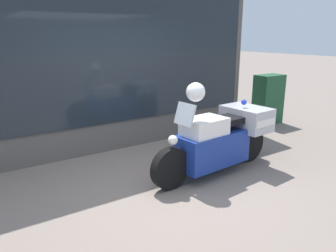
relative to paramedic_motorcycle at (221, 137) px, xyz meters
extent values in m
plane|color=gray|center=(-1.05, 0.06, -0.57)|extent=(60.00, 60.00, 0.00)
cube|color=#56514C|center=(-1.05, 2.06, 1.12)|extent=(6.56, 0.40, 3.38)
cube|color=#1E262D|center=(-0.63, 1.84, 1.17)|extent=(5.42, 0.02, 2.38)
cube|color=slate|center=(-0.67, 2.07, -0.29)|extent=(5.20, 0.30, 0.55)
cube|color=silver|center=(-0.67, 2.21, 0.72)|extent=(5.20, 0.02, 1.50)
cube|color=beige|center=(-0.67, 2.07, 1.46)|extent=(5.20, 0.30, 0.03)
cube|color=#B7B2A8|center=(-2.64, 2.07, 1.50)|extent=(0.18, 0.04, 0.05)
cube|color=black|center=(-1.66, 2.07, 1.50)|extent=(0.18, 0.04, 0.05)
cube|color=navy|center=(-0.67, 2.07, 1.50)|extent=(0.18, 0.04, 0.05)
cube|color=#C68E19|center=(0.31, 2.07, 1.50)|extent=(0.18, 0.04, 0.05)
cube|color=maroon|center=(1.30, 2.07, 1.50)|extent=(0.18, 0.04, 0.05)
cube|color=red|center=(-1.90, 2.00, 0.12)|extent=(0.19, 0.03, 0.27)
cube|color=#2D8E42|center=(0.55, 2.00, 0.12)|extent=(0.19, 0.01, 0.27)
cylinder|color=black|center=(-1.03, -0.08, -0.26)|extent=(0.62, 0.18, 0.61)
cylinder|color=black|center=(0.71, 0.05, -0.26)|extent=(0.62, 0.18, 0.61)
cube|color=navy|center=(-0.20, -0.01, -0.14)|extent=(1.22, 0.59, 0.52)
cube|color=white|center=(-0.38, -0.03, 0.23)|extent=(0.68, 0.50, 0.28)
cube|color=black|center=(0.07, 0.00, 0.26)|extent=(0.71, 0.43, 0.10)
cube|color=#B7B7BC|center=(0.58, 0.04, 0.22)|extent=(0.57, 0.82, 0.38)
cube|color=white|center=(0.58, 0.04, 0.22)|extent=(0.52, 0.82, 0.11)
cube|color=#B2BCC6|center=(-0.77, -0.06, 0.49)|extent=(0.15, 0.36, 0.31)
sphere|color=white|center=(-0.98, -0.07, 0.15)|extent=(0.14, 0.14, 0.14)
sphere|color=blue|center=(0.50, 0.04, 0.50)|extent=(0.09, 0.09, 0.09)
cube|color=#1E4C2D|center=(2.98, 1.57, 0.03)|extent=(0.70, 0.42, 1.20)
sphere|color=white|center=(-0.58, -0.04, 0.78)|extent=(0.27, 0.27, 0.27)
camera|label=1|loc=(-3.44, -3.62, 1.57)|focal=35.00mm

